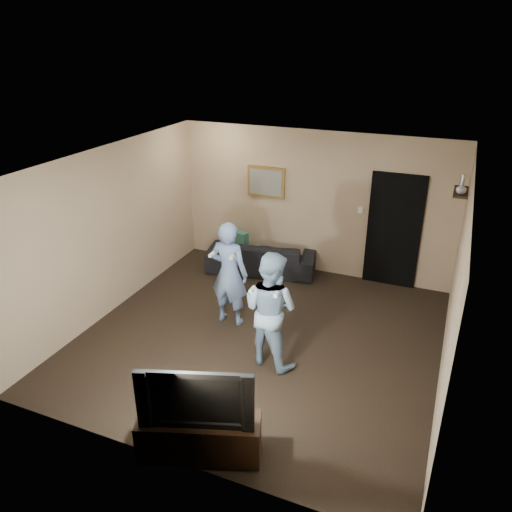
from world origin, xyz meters
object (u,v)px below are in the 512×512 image
at_px(wii_player_right, 270,309).
at_px(television, 197,393).
at_px(sofa, 261,256).
at_px(wii_player_left, 229,274).
at_px(tv_console, 200,436).

bearing_deg(wii_player_right, television, -92.48).
height_order(sofa, television, television).
bearing_deg(wii_player_right, sofa, 114.43).
xyz_separation_m(sofa, wii_player_left, (0.22, -1.84, 0.53)).
relative_size(television, wii_player_right, 0.72).
height_order(sofa, wii_player_right, wii_player_right).
xyz_separation_m(television, wii_player_right, (0.08, 1.83, -0.01)).
distance_m(sofa, tv_console, 4.52).
bearing_deg(sofa, wii_player_right, 103.80).
bearing_deg(wii_player_left, wii_player_right, -37.58).
relative_size(tv_console, television, 1.09).
xyz_separation_m(tv_console, wii_player_left, (-0.86, 2.55, 0.57)).
distance_m(tv_console, television, 0.56).
height_order(tv_console, wii_player_left, wii_player_left).
distance_m(sofa, television, 4.55).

